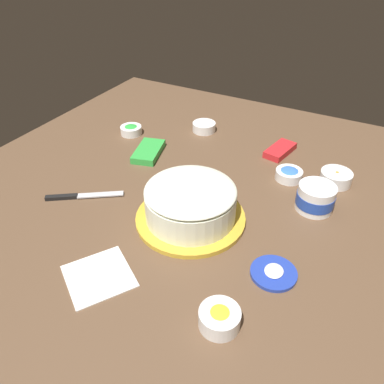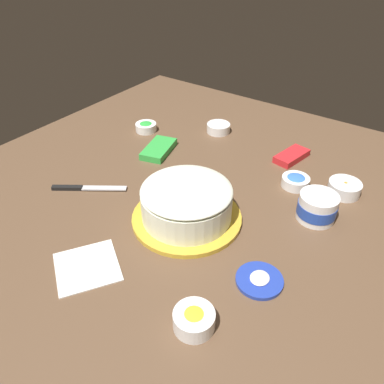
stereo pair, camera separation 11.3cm
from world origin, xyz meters
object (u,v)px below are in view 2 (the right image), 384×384
frosted_cake (187,204)px  paper_napkin (87,266)px  frosting_tub_lid (259,280)px  spreading_knife (82,188)px  frosting_tub (317,207)px  sprinkle_bowl_orange (344,188)px  candy_box_lower (292,156)px  sprinkle_bowl_yellow (194,319)px  sprinkle_bowl_green (146,127)px  sprinkle_bowl_pink (218,128)px  candy_box_upper (159,149)px  sprinkle_bowl_blue (296,181)px

frosted_cake → paper_napkin: (0.29, -0.09, -0.05)m
paper_napkin → frosting_tub_lid: bearing=119.1°
frosting_tub_lid → spreading_knife: (-0.01, -0.63, -0.00)m
frosting_tub → sprinkle_bowl_orange: (-0.16, 0.03, -0.02)m
candy_box_lower → sprinkle_bowl_yellow: bearing=19.3°
sprinkle_bowl_yellow → sprinkle_bowl_green: bearing=-132.9°
sprinkle_bowl_orange → sprinkle_bowl_green: size_ratio=1.20×
frosted_cake → sprinkle_bowl_green: frosted_cake is taller
frosted_cake → spreading_knife: size_ratio=1.51×
sprinkle_bowl_orange → sprinkle_bowl_pink: sprinkle_bowl_orange is taller
candy_box_lower → sprinkle_bowl_green: bearing=-65.7°
frosting_tub → spreading_knife: 0.71m
frosting_tub → candy_box_upper: 0.61m
spreading_knife → frosting_tub_lid: bearing=88.8°
frosting_tub → sprinkle_bowl_blue: frosting_tub is taller
frosting_tub → sprinkle_bowl_blue: 0.16m
sprinkle_bowl_green → sprinkle_bowl_yellow: bearing=47.1°
frosting_tub_lid → sprinkle_bowl_yellow: 0.20m
frosted_cake → sprinkle_bowl_yellow: size_ratio=3.49×
sprinkle_bowl_orange → sprinkle_bowl_blue: 0.15m
frosted_cake → sprinkle_bowl_blue: 0.39m
frosted_cake → spreading_knife: 0.37m
spreading_knife → candy_box_lower: (-0.56, 0.46, 0.01)m
spreading_knife → sprinkle_bowl_green: bearing=-166.6°
spreading_knife → sprinkle_bowl_yellow: size_ratio=2.31×
sprinkle_bowl_blue → candy_box_upper: size_ratio=0.56×
frosted_cake → frosting_tub: size_ratio=2.83×
sprinkle_bowl_pink → sprinkle_bowl_yellow: bearing=28.8°
paper_napkin → sprinkle_bowl_orange: bearing=148.1°
frosted_cake → sprinkle_bowl_pink: 0.56m
frosted_cake → paper_napkin: frosted_cake is taller
frosted_cake → frosting_tub: (-0.22, 0.30, -0.02)m
frosting_tub → frosting_tub_lid: size_ratio=0.97×
sprinkle_bowl_pink → sprinkle_bowl_green: size_ratio=1.10×
frosted_cake → frosting_tub_lid: frosted_cake is taller
frosting_tub → sprinkle_bowl_green: (-0.13, -0.75, -0.02)m
sprinkle_bowl_pink → candy_box_upper: (0.26, -0.09, -0.01)m
spreading_knife → frosting_tub: bearing=114.0°
candy_box_upper → sprinkle_bowl_yellow: bearing=29.6°
frosted_cake → paper_napkin: bearing=-17.9°
frosted_cake → paper_napkin: size_ratio=2.08×
sprinkle_bowl_orange → candy_box_upper: (0.13, -0.63, -0.01)m
frosted_cake → sprinkle_bowl_pink: frosted_cake is taller
frosted_cake → sprinkle_bowl_green: 0.58m
sprinkle_bowl_pink → frosting_tub: bearing=60.1°
frosted_cake → candy_box_lower: (-0.48, 0.11, -0.04)m
spreading_knife → candy_box_lower: bearing=140.1°
sprinkle_bowl_pink → sprinkle_bowl_green: 0.29m
frosting_tub_lid → sprinkle_bowl_blue: bearing=-168.0°
candy_box_upper → sprinkle_bowl_pink: bearing=144.9°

